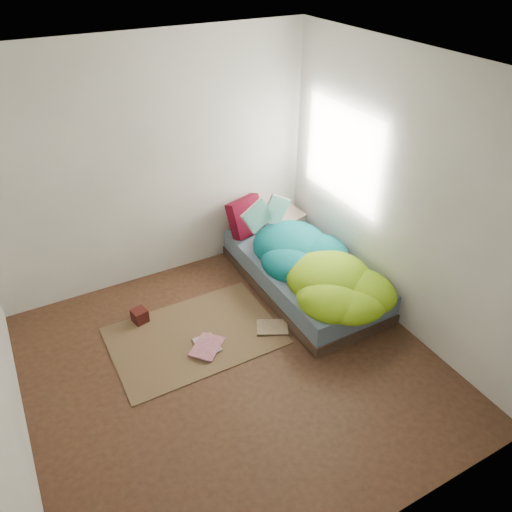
{
  "coord_description": "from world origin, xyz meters",
  "views": [
    {
      "loc": [
        -1.36,
        -2.92,
        3.38
      ],
      "look_at": [
        0.65,
        0.75,
        0.58
      ],
      "focal_mm": 35.0,
      "sensor_mm": 36.0,
      "label": 1
    }
  ],
  "objects_px": {
    "bed": "(303,274)",
    "open_book": "(267,205)",
    "pillow_magenta": "(246,217)",
    "floor_book_a": "(197,349)",
    "wooden_box": "(140,316)",
    "floor_book_b": "(195,344)"
  },
  "relations": [
    {
      "from": "bed",
      "to": "pillow_magenta",
      "type": "distance_m",
      "value": 0.96
    },
    {
      "from": "open_book",
      "to": "floor_book_b",
      "type": "height_order",
      "value": "open_book"
    },
    {
      "from": "pillow_magenta",
      "to": "open_book",
      "type": "xyz_separation_m",
      "value": [
        0.09,
        -0.34,
        0.28
      ]
    },
    {
      "from": "open_book",
      "to": "floor_book_a",
      "type": "bearing_deg",
      "value": -150.09
    },
    {
      "from": "bed",
      "to": "floor_book_b",
      "type": "bearing_deg",
      "value": -168.09
    },
    {
      "from": "wooden_box",
      "to": "pillow_magenta",
      "type": "bearing_deg",
      "value": 19.97
    },
    {
      "from": "floor_book_a",
      "to": "bed",
      "type": "bearing_deg",
      "value": 14.43
    },
    {
      "from": "bed",
      "to": "wooden_box",
      "type": "distance_m",
      "value": 1.8
    },
    {
      "from": "pillow_magenta",
      "to": "floor_book_b",
      "type": "relative_size",
      "value": 1.28
    },
    {
      "from": "floor_book_a",
      "to": "floor_book_b",
      "type": "bearing_deg",
      "value": 85.71
    },
    {
      "from": "pillow_magenta",
      "to": "wooden_box",
      "type": "distance_m",
      "value": 1.67
    },
    {
      "from": "bed",
      "to": "pillow_magenta",
      "type": "relative_size",
      "value": 4.71
    },
    {
      "from": "pillow_magenta",
      "to": "floor_book_a",
      "type": "xyz_separation_m",
      "value": [
        -1.16,
        -1.2,
        -0.53
      ]
    },
    {
      "from": "bed",
      "to": "wooden_box",
      "type": "bearing_deg",
      "value": 170.65
    },
    {
      "from": "bed",
      "to": "open_book",
      "type": "xyz_separation_m",
      "value": [
        -0.18,
        0.5,
        0.67
      ]
    },
    {
      "from": "bed",
      "to": "floor_book_a",
      "type": "distance_m",
      "value": 1.48
    },
    {
      "from": "open_book",
      "to": "wooden_box",
      "type": "bearing_deg",
      "value": -177.31
    },
    {
      "from": "wooden_box",
      "to": "floor_book_a",
      "type": "bearing_deg",
      "value": -62.12
    },
    {
      "from": "bed",
      "to": "floor_book_b",
      "type": "height_order",
      "value": "bed"
    },
    {
      "from": "bed",
      "to": "floor_book_b",
      "type": "relative_size",
      "value": 6.02
    },
    {
      "from": "bed",
      "to": "wooden_box",
      "type": "xyz_separation_m",
      "value": [
        -1.77,
        0.29,
        -0.09
      ]
    },
    {
      "from": "wooden_box",
      "to": "floor_book_a",
      "type": "xyz_separation_m",
      "value": [
        0.35,
        -0.65,
        -0.06
      ]
    }
  ]
}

